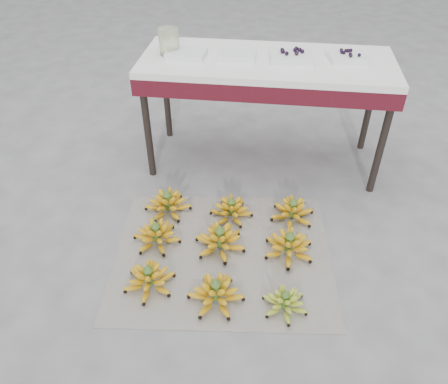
# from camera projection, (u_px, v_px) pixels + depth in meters

# --- Properties ---
(ground) EXTENTS (60.00, 60.00, 0.00)m
(ground) POSITION_uv_depth(u_px,v_px,m) (234.00, 246.00, 2.61)
(ground) COLOR #5F5F61
(ground) RESTS_ON ground
(newspaper_mat) EXTENTS (1.34, 1.16, 0.01)m
(newspaper_mat) POSITION_uv_depth(u_px,v_px,m) (223.00, 253.00, 2.56)
(newspaper_mat) COLOR silver
(newspaper_mat) RESTS_ON ground
(bunch_front_left) EXTENTS (0.33, 0.33, 0.17)m
(bunch_front_left) POSITION_uv_depth(u_px,v_px,m) (149.00, 279.00, 2.33)
(bunch_front_left) COLOR #E3AB08
(bunch_front_left) RESTS_ON newspaper_mat
(bunch_front_center) EXTENTS (0.34, 0.34, 0.18)m
(bunch_front_center) POSITION_uv_depth(u_px,v_px,m) (216.00, 293.00, 2.25)
(bunch_front_center) COLOR #E3AB08
(bunch_front_center) RESTS_ON newspaper_mat
(bunch_front_right) EXTENTS (0.30, 0.30, 0.14)m
(bunch_front_right) POSITION_uv_depth(u_px,v_px,m) (285.00, 302.00, 2.22)
(bunch_front_right) COLOR #89A727
(bunch_front_right) RESTS_ON newspaper_mat
(bunch_mid_left) EXTENTS (0.33, 0.33, 0.17)m
(bunch_mid_left) POSITION_uv_depth(u_px,v_px,m) (157.00, 235.00, 2.59)
(bunch_mid_left) COLOR #E3AB08
(bunch_mid_left) RESTS_ON newspaper_mat
(bunch_mid_center) EXTENTS (0.39, 0.39, 0.18)m
(bunch_mid_center) POSITION_uv_depth(u_px,v_px,m) (220.00, 240.00, 2.55)
(bunch_mid_center) COLOR #E3AB08
(bunch_mid_center) RESTS_ON newspaper_mat
(bunch_mid_right) EXTENTS (0.32, 0.32, 0.18)m
(bunch_mid_right) POSITION_uv_depth(u_px,v_px,m) (289.00, 246.00, 2.52)
(bunch_mid_right) COLOR #E3AB08
(bunch_mid_right) RESTS_ON newspaper_mat
(bunch_back_left) EXTENTS (0.32, 0.32, 0.18)m
(bunch_back_left) POSITION_uv_depth(u_px,v_px,m) (168.00, 204.00, 2.81)
(bunch_back_left) COLOR #E3AB08
(bunch_back_left) RESTS_ON newspaper_mat
(bunch_back_center) EXTENTS (0.35, 0.35, 0.16)m
(bunch_back_center) POSITION_uv_depth(u_px,v_px,m) (231.00, 210.00, 2.78)
(bunch_back_center) COLOR #E3AB08
(bunch_back_center) RESTS_ON newspaper_mat
(bunch_back_right) EXTENTS (0.36, 0.36, 0.17)m
(bunch_back_right) POSITION_uv_depth(u_px,v_px,m) (292.00, 211.00, 2.76)
(bunch_back_right) COLOR #E3AB08
(bunch_back_right) RESTS_ON newspaper_mat
(vendor_table) EXTENTS (1.65, 0.66, 0.79)m
(vendor_table) POSITION_uv_depth(u_px,v_px,m) (267.00, 72.00, 2.89)
(vendor_table) COLOR black
(vendor_table) RESTS_ON ground
(tray_far_left) EXTENTS (0.26, 0.19, 0.04)m
(tray_far_left) POSITION_uv_depth(u_px,v_px,m) (186.00, 54.00, 2.85)
(tray_far_left) COLOR silver
(tray_far_left) RESTS_ON vendor_table
(tray_left) EXTENTS (0.24, 0.18, 0.04)m
(tray_left) POSITION_uv_depth(u_px,v_px,m) (237.00, 55.00, 2.83)
(tray_left) COLOR silver
(tray_left) RESTS_ON vendor_table
(tray_right) EXTENTS (0.29, 0.22, 0.07)m
(tray_right) POSITION_uv_depth(u_px,v_px,m) (291.00, 56.00, 2.80)
(tray_right) COLOR silver
(tray_right) RESTS_ON vendor_table
(tray_far_right) EXTENTS (0.27, 0.22, 0.06)m
(tray_far_right) POSITION_uv_depth(u_px,v_px,m) (347.00, 57.00, 2.80)
(tray_far_right) COLOR silver
(tray_far_right) RESTS_ON vendor_table
(glass_jar) EXTENTS (0.13, 0.13, 0.17)m
(glass_jar) POSITION_uv_depth(u_px,v_px,m) (169.00, 42.00, 2.84)
(glass_jar) COLOR #E0EEBD
(glass_jar) RESTS_ON vendor_table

